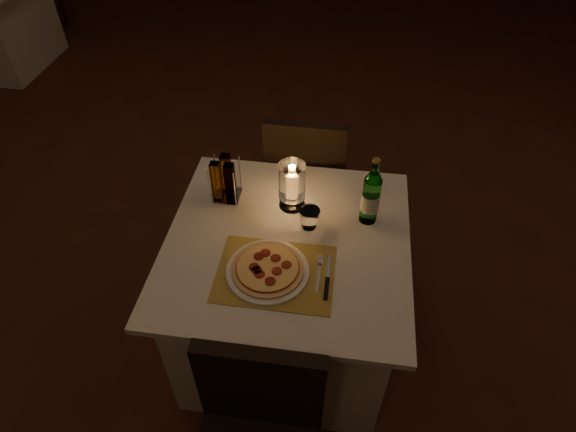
# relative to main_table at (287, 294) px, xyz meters

# --- Properties ---
(floor) EXTENTS (8.00, 10.00, 0.02)m
(floor) POSITION_rel_main_table_xyz_m (-0.17, 0.20, -0.38)
(floor) COLOR #452016
(floor) RESTS_ON ground
(main_table) EXTENTS (1.00, 1.00, 0.74)m
(main_table) POSITION_rel_main_table_xyz_m (0.00, 0.00, 0.00)
(main_table) COLOR silver
(main_table) RESTS_ON ground
(chair_far) EXTENTS (0.42, 0.42, 0.90)m
(chair_far) POSITION_rel_main_table_xyz_m (0.00, 0.71, 0.18)
(chair_far) COLOR black
(chair_far) RESTS_ON ground
(placemat) EXTENTS (0.45, 0.34, 0.00)m
(placemat) POSITION_rel_main_table_xyz_m (-0.02, -0.18, 0.37)
(placemat) COLOR #AB8B3B
(placemat) RESTS_ON main_table
(plate) EXTENTS (0.32, 0.32, 0.01)m
(plate) POSITION_rel_main_table_xyz_m (-0.05, -0.18, 0.38)
(plate) COLOR white
(plate) RESTS_ON placemat
(pizza) EXTENTS (0.28, 0.28, 0.02)m
(pizza) POSITION_rel_main_table_xyz_m (-0.05, -0.18, 0.39)
(pizza) COLOR #D8B77F
(pizza) RESTS_ON plate
(fork) EXTENTS (0.02, 0.18, 0.00)m
(fork) POSITION_rel_main_table_xyz_m (0.14, -0.15, 0.37)
(fork) COLOR silver
(fork) RESTS_ON placemat
(knife) EXTENTS (0.02, 0.22, 0.01)m
(knife) POSITION_rel_main_table_xyz_m (0.18, -0.21, 0.37)
(knife) COLOR black
(knife) RESTS_ON placemat
(tumbler) EXTENTS (0.09, 0.09, 0.09)m
(tumbler) POSITION_rel_main_table_xyz_m (0.08, 0.10, 0.41)
(tumbler) COLOR white
(tumbler) RESTS_ON main_table
(water_bottle) EXTENTS (0.08, 0.08, 0.32)m
(water_bottle) POSITION_rel_main_table_xyz_m (0.32, 0.17, 0.50)
(water_bottle) COLOR #60B264
(water_bottle) RESTS_ON main_table
(hurricane_candle) EXTENTS (0.12, 0.12, 0.22)m
(hurricane_candle) POSITION_rel_main_table_xyz_m (-0.01, 0.21, 0.50)
(hurricane_candle) COLOR white
(hurricane_candle) RESTS_ON main_table
(cruet_caddy) EXTENTS (0.12, 0.12, 0.21)m
(cruet_caddy) POSITION_rel_main_table_xyz_m (-0.31, 0.22, 0.46)
(cruet_caddy) COLOR white
(cruet_caddy) RESTS_ON main_table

